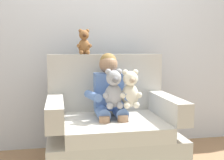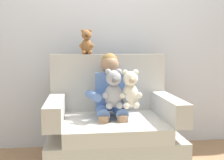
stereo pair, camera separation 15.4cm
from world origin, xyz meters
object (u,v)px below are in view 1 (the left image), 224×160
Objects in this scene: seated_child at (110,94)px; plush_grey at (114,90)px; armchair at (111,132)px; plush_cream at (130,90)px; plush_brown_on_backrest at (84,43)px.

seated_child is 0.14m from plush_grey.
seated_child is (-0.01, 0.02, 0.35)m from armchair.
armchair is 0.44m from plush_cream.
seated_child is 2.41× the size of plush_grey.
plush_grey is (-0.00, -0.11, 0.40)m from armchair.
plush_grey is 0.15m from plush_cream.
armchair is at bearing 123.29° from plush_cream.
plush_brown_on_backrest reaches higher than armchair.
plush_brown_on_backrest reaches higher than plush_cream.
armchair is 3.42× the size of plush_cream.
armchair reaches higher than plush_cream.
seated_child reaches higher than plush_grey.
plush_grey is (0.01, -0.13, 0.06)m from seated_child.
plush_brown_on_backrest is (-0.21, 0.31, 0.82)m from armchair.
plush_cream is 1.34× the size of plush_brown_on_backrest.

